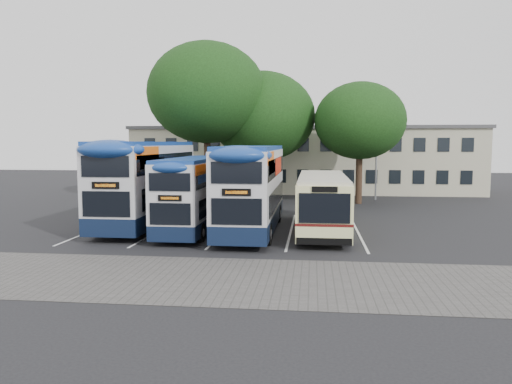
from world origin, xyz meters
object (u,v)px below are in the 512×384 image
at_px(tree_mid, 263,116).
at_px(bus_single, 322,200).
at_px(tree_left, 207,93).
at_px(tree_right, 360,121).
at_px(bus_dd_mid, 195,191).
at_px(bus_dd_left, 147,179).
at_px(lamp_post, 377,138).
at_px(bus_dd_right, 252,185).

xyz_separation_m(tree_mid, bus_single, (4.54, -13.66, -5.08)).
bearing_deg(bus_single, tree_mid, 108.38).
relative_size(tree_left, tree_right, 1.32).
height_order(tree_left, tree_mid, tree_left).
xyz_separation_m(bus_dd_mid, bus_single, (6.73, 0.47, -0.45)).
distance_m(tree_left, tree_mid, 4.96).
xyz_separation_m(tree_left, bus_single, (8.55, -11.25, -6.74)).
relative_size(bus_dd_left, bus_dd_mid, 1.22).
distance_m(tree_mid, bus_dd_left, 14.32).
distance_m(tree_mid, bus_single, 15.27).
bearing_deg(lamp_post, bus_dd_left, -135.71).
distance_m(bus_dd_mid, bus_single, 6.76).
xyz_separation_m(tree_left, tree_mid, (4.01, 2.41, -1.66)).
relative_size(lamp_post, bus_dd_mid, 0.97).
xyz_separation_m(lamp_post, bus_single, (-4.62, -15.16, -3.40)).
distance_m(tree_left, bus_dd_right, 13.96).
relative_size(tree_left, bus_dd_right, 1.14).
bearing_deg(bus_dd_right, bus_single, 6.26).
distance_m(tree_left, bus_dd_mid, 13.42).
xyz_separation_m(tree_right, bus_dd_left, (-12.87, -11.39, -3.71)).
height_order(tree_mid, bus_single, tree_mid).
height_order(bus_dd_left, bus_dd_mid, bus_dd_left).
bearing_deg(tree_left, bus_dd_right, -67.28).
bearing_deg(bus_dd_left, tree_left, 82.68).
distance_m(bus_dd_mid, bus_dd_right, 3.08).
bearing_deg(tree_right, bus_single, -103.60).
height_order(tree_left, bus_dd_right, tree_left).
xyz_separation_m(tree_left, bus_dd_right, (4.88, -11.65, -5.95)).
height_order(lamp_post, tree_right, tree_right).
bearing_deg(bus_dd_right, tree_left, 112.72).
bearing_deg(tree_right, lamp_post, 59.48).
distance_m(lamp_post, tree_left, 14.13).
xyz_separation_m(bus_dd_left, bus_dd_right, (6.19, -1.43, -0.13)).
bearing_deg(tree_left, tree_right, 5.78).
xyz_separation_m(tree_right, bus_single, (-3.01, -12.42, -4.63)).
bearing_deg(bus_single, bus_dd_left, 174.02).
bearing_deg(bus_dd_mid, bus_dd_left, 154.44).
height_order(bus_dd_left, bus_dd_right, bus_dd_left).
xyz_separation_m(tree_mid, tree_right, (7.54, -1.24, -0.45)).
distance_m(bus_dd_right, bus_single, 3.77).
height_order(lamp_post, bus_dd_mid, lamp_post).
relative_size(tree_left, bus_dd_left, 1.08).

